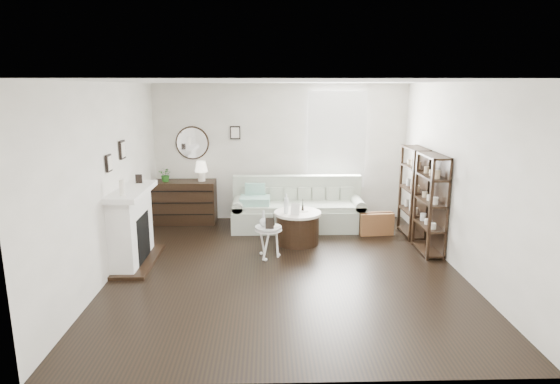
{
  "coord_description": "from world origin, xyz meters",
  "views": [
    {
      "loc": [
        -0.27,
        -6.51,
        2.64
      ],
      "look_at": [
        -0.07,
        0.8,
        0.98
      ],
      "focal_mm": 30.0,
      "sensor_mm": 36.0,
      "label": 1
    }
  ],
  "objects_px": {
    "sofa": "(298,211)",
    "pedestal_table": "(268,229)",
    "dresser": "(184,202)",
    "drum_table": "(298,227)"
  },
  "relations": [
    {
      "from": "sofa",
      "to": "drum_table",
      "type": "relative_size",
      "value": 3.09
    },
    {
      "from": "drum_table",
      "to": "pedestal_table",
      "type": "distance_m",
      "value": 0.88
    },
    {
      "from": "drum_table",
      "to": "pedestal_table",
      "type": "relative_size",
      "value": 1.56
    },
    {
      "from": "drum_table",
      "to": "pedestal_table",
      "type": "bearing_deg",
      "value": -125.61
    },
    {
      "from": "dresser",
      "to": "pedestal_table",
      "type": "distance_m",
      "value": 2.61
    },
    {
      "from": "sofa",
      "to": "pedestal_table",
      "type": "bearing_deg",
      "value": -109.09
    },
    {
      "from": "sofa",
      "to": "pedestal_table",
      "type": "relative_size",
      "value": 4.83
    },
    {
      "from": "sofa",
      "to": "dresser",
      "type": "bearing_deg",
      "value": 169.96
    },
    {
      "from": "sofa",
      "to": "pedestal_table",
      "type": "height_order",
      "value": "sofa"
    },
    {
      "from": "dresser",
      "to": "drum_table",
      "type": "xyz_separation_m",
      "value": [
        2.16,
        -1.32,
        -0.14
      ]
    }
  ]
}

